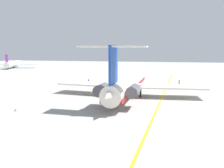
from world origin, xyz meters
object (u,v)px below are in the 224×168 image
(airliner_far_right, at_px, (13,64))
(safety_cone_wingtip, at_px, (15,110))
(ground_crew_near_nose, at_px, (89,80))
(main_jetliner, at_px, (128,83))
(safety_cone_nose, at_px, (84,82))
(ground_crew_near_tail, at_px, (179,81))

(airliner_far_right, distance_m, safety_cone_wingtip, 109.23)
(ground_crew_near_nose, xyz_separation_m, safety_cone_wingtip, (-35.33, 1.58, -0.78))
(main_jetliner, distance_m, airliner_far_right, 108.09)
(main_jetliner, distance_m, safety_cone_nose, 27.20)
(ground_crew_near_nose, bearing_deg, safety_cone_wingtip, 36.83)
(main_jetliner, distance_m, ground_crew_near_tail, 25.13)
(main_jetliner, xyz_separation_m, ground_crew_near_tail, (21.73, -12.45, -2.02))
(safety_cone_nose, bearing_deg, airliner_far_right, 51.11)
(main_jetliner, relative_size, airliner_far_right, 1.44)
(main_jetliner, distance_m, ground_crew_near_nose, 24.02)
(airliner_far_right, xyz_separation_m, ground_crew_near_nose, (-53.08, -65.69, -1.42))
(ground_crew_near_tail, distance_m, safety_cone_nose, 30.58)
(ground_crew_near_tail, distance_m, safety_cone_wingtip, 49.01)
(ground_crew_near_nose, distance_m, ground_crew_near_tail, 28.35)
(main_jetliner, height_order, safety_cone_wingtip, main_jetliner)
(ground_crew_near_tail, relative_size, safety_cone_nose, 3.22)
(airliner_far_right, xyz_separation_m, safety_cone_wingtip, (-88.41, -64.11, -2.20))
(airliner_far_right, bearing_deg, ground_crew_near_nose, -149.66)
(main_jetliner, xyz_separation_m, safety_cone_wingtip, (-17.24, 17.24, -2.87))
(airliner_far_right, bearing_deg, ground_crew_near_tail, -138.51)
(airliner_far_right, relative_size, ground_crew_near_nose, 16.47)
(safety_cone_wingtip, bearing_deg, safety_cone_nose, 1.27)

